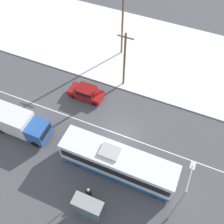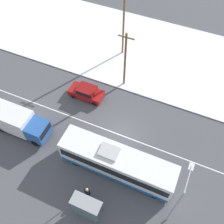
% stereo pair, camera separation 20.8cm
% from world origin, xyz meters
% --- Properties ---
extents(ground_plane, '(120.00, 120.00, 0.00)m').
position_xyz_m(ground_plane, '(0.00, 0.00, 0.00)').
color(ground_plane, '#4C4C51').
extents(snow_lot, '(80.00, 15.02, 0.12)m').
position_xyz_m(snow_lot, '(0.00, 13.59, 0.06)').
color(snow_lot, white).
rests_on(snow_lot, ground_plane).
extents(lane_marking_center, '(60.00, 0.12, 0.00)m').
position_xyz_m(lane_marking_center, '(0.00, 0.00, 0.00)').
color(lane_marking_center, silver).
rests_on(lane_marking_center, ground_plane).
extents(city_bus, '(11.09, 2.57, 3.28)m').
position_xyz_m(city_bus, '(1.20, -3.77, 1.60)').
color(city_bus, white).
rests_on(city_bus, ground_plane).
extents(box_truck, '(6.72, 2.30, 2.88)m').
position_xyz_m(box_truck, '(-10.22, -3.65, 1.60)').
color(box_truck, silver).
rests_on(box_truck, ground_plane).
extents(sedan_car, '(4.07, 1.80, 1.55)m').
position_xyz_m(sedan_car, '(-5.71, 3.36, 0.84)').
color(sedan_car, maroon).
rests_on(sedan_car, ground_plane).
extents(pedestrian_at_stop, '(0.65, 0.29, 1.81)m').
position_xyz_m(pedestrian_at_stop, '(-0.23, -7.27, 1.11)').
color(pedestrian_at_stop, '#23232D').
rests_on(pedestrian_at_stop, ground_plane).
extents(bus_shelter, '(2.63, 1.20, 2.40)m').
position_xyz_m(bus_shelter, '(0.35, -8.73, 1.67)').
color(bus_shelter, gray).
rests_on(bus_shelter, ground_plane).
extents(streetlamp, '(0.36, 2.42, 7.26)m').
position_xyz_m(streetlamp, '(7.04, -5.92, 4.58)').
color(streetlamp, '#9EA3A8').
rests_on(streetlamp, ground_plane).
extents(utility_pole_roadside, '(1.80, 0.24, 7.60)m').
position_xyz_m(utility_pole_roadside, '(-2.44, 6.97, 3.98)').
color(utility_pole_roadside, brown).
rests_on(utility_pole_roadside, ground_plane).
extents(utility_pole_snowlot, '(1.80, 0.24, 9.26)m').
position_xyz_m(utility_pole_snowlot, '(-4.75, 12.13, 4.82)').
color(utility_pole_snowlot, brown).
rests_on(utility_pole_snowlot, ground_plane).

